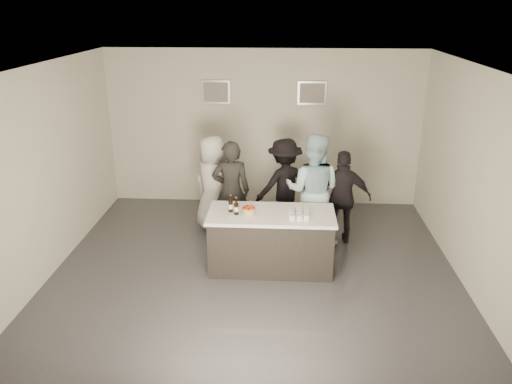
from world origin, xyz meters
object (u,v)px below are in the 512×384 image
Objects in this scene: person_main_blue at (313,190)px; person_guest_back at (284,185)px; person_guest_left at (213,184)px; beer_bottle_b at (236,206)px; person_main_black at (231,191)px; person_guest_right at (343,197)px; cake at (249,211)px; bar_counter at (271,241)px; beer_bottle_a at (231,203)px.

person_main_blue is 0.76m from person_guest_back.
beer_bottle_b is at bearing 147.91° from person_guest_left.
person_guest_left is at bearing 110.97° from beer_bottle_b.
person_main_black is 1.34m from person_main_blue.
person_guest_back reaches higher than person_guest_right.
cake is 0.21m from beer_bottle_b.
person_main_blue is (0.64, 0.85, 0.49)m from bar_counter.
beer_bottle_b is 1.96m from person_guest_right.
person_guest_right is (1.74, 0.95, -0.24)m from beer_bottle_a.
person_guest_left reaches higher than cake.
bar_counter is 1.18× the size of person_guest_right.
person_guest_back is at bearing 61.45° from beer_bottle_a.
person_guest_left is 1.24m from person_guest_back.
bar_counter is 1.10× the size of person_guest_left.
person_guest_back is (0.18, 1.44, 0.37)m from bar_counter.
person_main_blue reaches higher than person_guest_left.
person_guest_back is at bearing -38.99° from person_main_blue.
person_guest_back is at bearing -156.74° from person_main_black.
beer_bottle_b is at bearing 94.03° from person_main_black.
cake is 0.13× the size of person_guest_right.
person_main_black is at bearing 110.28° from cake.
beer_bottle_a is 1.00× the size of beer_bottle_b.
person_guest_right is 0.97× the size of person_guest_back.
person_guest_back is (-0.96, 0.48, 0.03)m from person_guest_right.
bar_counter is at bearing 55.48° from person_guest_back.
beer_bottle_a is 1.99m from person_guest_right.
beer_bottle_a and beer_bottle_b have the same top height.
bar_counter is at bearing 7.32° from cake.
person_main_blue reaches higher than beer_bottle_b.
person_guest_right is (1.83, 0.01, -0.07)m from person_main_black.
person_main_black reaches higher than person_guest_left.
person_guest_right is 1.07m from person_guest_back.
cake is 0.29m from beer_bottle_a.
beer_bottle_a is at bearing 179.04° from bar_counter.
beer_bottle_a is at bearing 169.19° from cake.
person_guest_right is at bearing 125.90° from person_guest_back.
cake is 1.06m from person_main_black.
beer_bottle_b is 0.15× the size of person_guest_left.
person_guest_left is (-1.05, 1.34, 0.39)m from bar_counter.
person_guest_right is (0.50, 0.11, -0.15)m from person_main_blue.
bar_counter is 9.37× the size of cake.
cake is 0.76× the size of beer_bottle_b.
bar_counter is 1.50m from person_guest_back.
beer_bottle_b reaches higher than cake.
person_main_black is (-0.69, 0.95, 0.41)m from bar_counter.
person_main_blue is (1.24, 0.84, -0.09)m from beer_bottle_a.
person_guest_back is at bearing -25.73° from person_guest_right.
beer_bottle_a reaches higher than cake.
person_guest_right reaches higher than beer_bottle_b.
bar_counter is 7.15× the size of beer_bottle_a.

